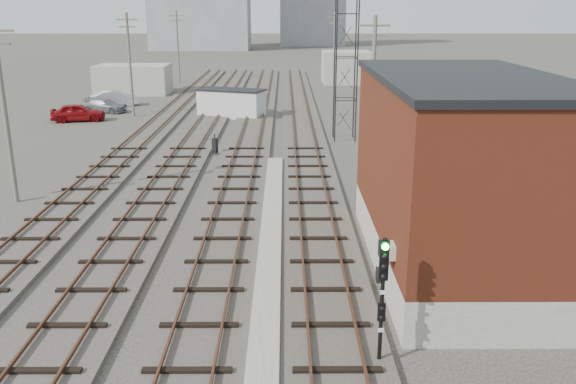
{
  "coord_description": "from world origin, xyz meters",
  "views": [
    {
      "loc": [
        1.11,
        -9.49,
        9.5
      ],
      "look_at": [
        1.24,
        14.4,
        2.2
      ],
      "focal_mm": 38.0,
      "sensor_mm": 36.0,
      "label": 1
    }
  ],
  "objects_px": {
    "car_silver": "(115,98)",
    "car_grey": "(105,105)",
    "switch_stand": "(215,146)",
    "signal_mast": "(382,295)",
    "site_trailer": "(232,103)",
    "car_red": "(78,112)"
  },
  "relations": [
    {
      "from": "site_trailer",
      "to": "car_grey",
      "type": "height_order",
      "value": "site_trailer"
    },
    {
      "from": "car_red",
      "to": "car_silver",
      "type": "relative_size",
      "value": 0.97
    },
    {
      "from": "car_grey",
      "to": "signal_mast",
      "type": "bearing_deg",
      "value": -133.71
    },
    {
      "from": "site_trailer",
      "to": "switch_stand",
      "type": "bearing_deg",
      "value": -70.26
    },
    {
      "from": "car_silver",
      "to": "car_red",
      "type": "bearing_deg",
      "value": 156.5
    },
    {
      "from": "signal_mast",
      "to": "site_trailer",
      "type": "relative_size",
      "value": 0.58
    },
    {
      "from": "site_trailer",
      "to": "car_red",
      "type": "xyz_separation_m",
      "value": [
        -13.03,
        -2.1,
        -0.49
      ]
    },
    {
      "from": "switch_stand",
      "to": "site_trailer",
      "type": "xyz_separation_m",
      "value": [
        -0.08,
        14.48,
        0.64
      ]
    },
    {
      "from": "switch_stand",
      "to": "car_grey",
      "type": "distance_m",
      "value": 21.02
    },
    {
      "from": "signal_mast",
      "to": "car_red",
      "type": "distance_m",
      "value": 42.64
    },
    {
      "from": "switch_stand",
      "to": "car_grey",
      "type": "bearing_deg",
      "value": 150.09
    },
    {
      "from": "site_trailer",
      "to": "car_silver",
      "type": "distance_m",
      "value": 13.63
    },
    {
      "from": "car_silver",
      "to": "car_grey",
      "type": "distance_m",
      "value": 3.59
    },
    {
      "from": "site_trailer",
      "to": "car_red",
      "type": "bearing_deg",
      "value": -151.44
    },
    {
      "from": "car_silver",
      "to": "car_grey",
      "type": "bearing_deg",
      "value": 163.23
    },
    {
      "from": "switch_stand",
      "to": "car_red",
      "type": "bearing_deg",
      "value": 161.38
    },
    {
      "from": "signal_mast",
      "to": "switch_stand",
      "type": "bearing_deg",
      "value": 106.16
    },
    {
      "from": "switch_stand",
      "to": "site_trailer",
      "type": "relative_size",
      "value": 0.2
    },
    {
      "from": "switch_stand",
      "to": "site_trailer",
      "type": "distance_m",
      "value": 14.49
    },
    {
      "from": "signal_mast",
      "to": "switch_stand",
      "type": "height_order",
      "value": "signal_mast"
    },
    {
      "from": "signal_mast",
      "to": "site_trailer",
      "type": "height_order",
      "value": "signal_mast"
    },
    {
      "from": "site_trailer",
      "to": "car_red",
      "type": "relative_size",
      "value": 1.43
    }
  ]
}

